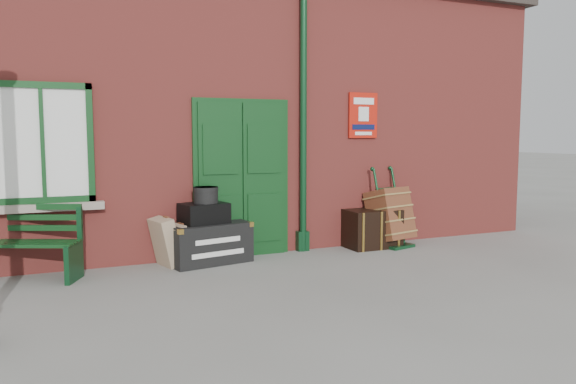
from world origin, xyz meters
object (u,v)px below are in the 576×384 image
bench (16,241)px  porter_trolley (390,216)px  houdini_trunk (208,243)px  dark_trunk (372,228)px

bench → porter_trolley: porter_trolley is taller
bench → houdini_trunk: 2.38m
porter_trolley → dark_trunk: bearing=160.7°
bench → houdini_trunk: bearing=22.6°
houdini_trunk → porter_trolley: size_ratio=0.90×
bench → dark_trunk: bearing=23.5°
porter_trolley → bench: bearing=163.7°
houdini_trunk → porter_trolley: porter_trolley is taller
bench → dark_trunk: (5.00, -0.07, -0.18)m
houdini_trunk → dark_trunk: dark_trunk is taller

